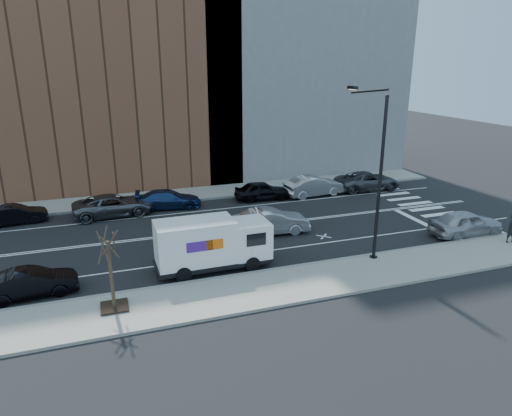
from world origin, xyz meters
TOP-DOWN VIEW (x-y plane):
  - ground at (0.00, 0.00)m, footprint 120.00×120.00m
  - sidewalk_near at (0.00, -8.80)m, footprint 44.00×3.60m
  - sidewalk_far at (0.00, 8.80)m, footprint 44.00×3.60m
  - curb_near at (0.00, -7.00)m, footprint 44.00×0.25m
  - curb_far at (0.00, 7.00)m, footprint 44.00×0.25m
  - crosswalk at (16.00, 0.00)m, footprint 3.00×14.00m
  - road_markings at (0.00, 0.00)m, footprint 40.00×8.60m
  - bldg_brick at (-8.00, 15.60)m, footprint 26.00×10.00m
  - bldg_concrete at (12.00, 15.60)m, footprint 20.00×10.00m
  - streetlight at (7.00, -6.91)m, footprint 0.44×4.02m
  - street_tree at (-7.00, -8.40)m, footprint 1.20×1.20m
  - fedex_van at (-1.82, -5.60)m, footprint 6.17×2.26m
  - far_parked_b at (-12.81, 5.73)m, footprint 4.16×1.87m
  - far_parked_c at (-6.42, 5.35)m, footprint 5.78×3.04m
  - far_parked_d at (-2.40, 5.83)m, footprint 5.03×2.56m
  - far_parked_e at (5.04, 5.63)m, footprint 4.52×2.09m
  - far_parked_f at (9.46, 5.32)m, footprint 5.21×2.25m
  - far_parked_g at (14.68, 5.49)m, footprint 5.73×2.86m
  - driving_sedan at (2.97, -1.69)m, footprint 5.07×2.04m
  - near_parked_rear_a at (-10.59, -5.72)m, footprint 4.21×1.76m
  - near_parked_front at (14.63, -6.01)m, footprint 4.83×1.98m
  - pedestrian at (16.08, -8.19)m, footprint 0.73×0.55m

SIDE VIEW (x-z plane):
  - ground at x=0.00m, z-range 0.00..0.00m
  - crosswalk at x=16.00m, z-range 0.00..0.01m
  - road_markings at x=0.00m, z-range 0.00..0.01m
  - sidewalk_near at x=0.00m, z-range 0.00..0.15m
  - sidewalk_far at x=0.00m, z-range 0.00..0.15m
  - curb_near at x=0.00m, z-range 0.00..0.17m
  - curb_far at x=0.00m, z-range 0.00..0.17m
  - far_parked_b at x=-12.81m, z-range 0.00..1.32m
  - near_parked_rear_a at x=-10.59m, z-range 0.00..1.35m
  - far_parked_d at x=-2.40m, z-range 0.00..1.40m
  - far_parked_e at x=5.04m, z-range 0.00..1.50m
  - far_parked_c at x=-6.42m, z-range 0.00..1.55m
  - far_parked_g at x=14.68m, z-range 0.00..1.56m
  - driving_sedan at x=2.97m, z-range 0.00..1.64m
  - near_parked_front at x=14.63m, z-range 0.00..1.64m
  - far_parked_f at x=9.46m, z-range 0.00..1.67m
  - pedestrian at x=16.08m, z-range 0.15..1.96m
  - street_tree at x=-7.00m, z-range -0.42..3.33m
  - fedex_van at x=-1.82m, z-range 0.07..2.87m
  - streetlight at x=7.00m, z-range 0.41..9.75m
  - bldg_brick at x=-8.00m, z-range 0.00..22.00m
  - bldg_concrete at x=12.00m, z-range 0.00..26.00m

